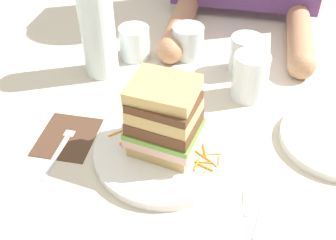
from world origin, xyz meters
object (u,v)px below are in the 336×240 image
at_px(empty_tumbler_0, 188,41).
at_px(napkin_pink, 283,227).
at_px(sandwich, 164,119).
at_px(knife, 246,171).
at_px(fork, 62,143).
at_px(side_plate, 336,140).
at_px(empty_tumbler_2, 245,55).
at_px(main_plate, 165,151).
at_px(water_bottle, 97,25).
at_px(empty_tumbler_1, 135,43).
at_px(napkin_dark, 68,136).
at_px(juice_glass, 250,79).

bearing_deg(empty_tumbler_0, napkin_pink, -63.49).
xyz_separation_m(sandwich, knife, (0.15, -0.01, -0.08)).
xyz_separation_m(fork, napkin_pink, (0.40, -0.10, -0.00)).
distance_m(sandwich, side_plate, 0.33).
bearing_deg(side_plate, empty_tumbler_2, 131.83).
bearing_deg(knife, main_plate, 175.33).
distance_m(water_bottle, empty_tumbler_2, 0.34).
height_order(knife, empty_tumbler_1, empty_tumbler_1).
relative_size(empty_tumbler_0, napkin_pink, 0.95).
height_order(fork, knife, fork).
distance_m(knife, water_bottle, 0.44).
bearing_deg(napkin_pink, water_bottle, 139.72).
bearing_deg(empty_tumbler_2, knife, -85.21).
bearing_deg(empty_tumbler_2, empty_tumbler_1, 178.87).
xyz_separation_m(napkin_dark, juice_glass, (0.33, 0.20, 0.04)).
distance_m(knife, empty_tumbler_0, 0.39).
distance_m(sandwich, water_bottle, 0.30).
relative_size(water_bottle, empty_tumbler_2, 3.10).
relative_size(fork, empty_tumbler_0, 2.18).
distance_m(fork, empty_tumbler_1, 0.33).
xyz_separation_m(juice_glass, empty_tumbler_0, (-0.15, 0.13, -0.01)).
relative_size(napkin_dark, knife, 0.61).
xyz_separation_m(water_bottle, empty_tumbler_2, (0.32, 0.07, -0.08)).
relative_size(empty_tumbler_0, side_plate, 0.37).
height_order(sandwich, knife, sandwich).
relative_size(knife, juice_glass, 2.00).
relative_size(knife, napkin_pink, 2.51).
height_order(empty_tumbler_2, side_plate, empty_tumbler_2).
distance_m(napkin_dark, fork, 0.02).
bearing_deg(napkin_dark, water_bottle, 91.56).
bearing_deg(empty_tumbler_1, napkin_pink, -50.28).
bearing_deg(sandwich, empty_tumbler_2, 68.02).
relative_size(water_bottle, napkin_pink, 3.35).
relative_size(knife, empty_tumbler_1, 2.56).
distance_m(knife, empty_tumbler_2, 0.32).
bearing_deg(juice_glass, empty_tumbler_0, 138.84).
height_order(juice_glass, side_plate, juice_glass).
relative_size(fork, side_plate, 0.81).
bearing_deg(empty_tumbler_0, napkin_dark, -117.38).
xyz_separation_m(sandwich, juice_glass, (0.14, 0.21, -0.04)).
bearing_deg(empty_tumbler_0, water_bottle, -148.29).
bearing_deg(juice_glass, side_plate, -33.42).
bearing_deg(juice_glass, empty_tumbler_1, 160.19).
relative_size(knife, side_plate, 0.97).
relative_size(water_bottle, empty_tumbler_0, 3.51).
xyz_separation_m(knife, empty_tumbler_0, (-0.16, 0.35, 0.04)).
bearing_deg(juice_glass, sandwich, -123.34).
relative_size(empty_tumbler_1, side_plate, 0.38).
relative_size(sandwich, fork, 0.84).
bearing_deg(empty_tumbler_1, napkin_dark, -99.56).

